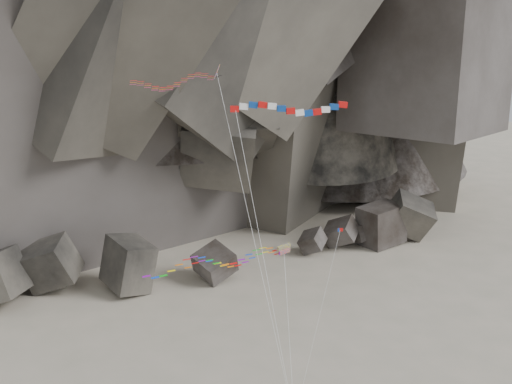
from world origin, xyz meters
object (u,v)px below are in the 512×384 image
object	(u,v)px
delta_kite	(171,82)
banner_kite	(289,110)
parafoil_kite	(212,261)
pennant_kite	(329,274)

from	to	relation	value
delta_kite	banner_kite	xyz separation A→B (m)	(9.39, -3.60, -2.33)
parafoil_kite	pennant_kite	distance (m)	10.32
delta_kite	parafoil_kite	bearing A→B (deg)	-47.70
delta_kite	banner_kite	size ratio (longest dim) A/B	1.12
banner_kite	parafoil_kite	bearing A→B (deg)	-150.10
banner_kite	pennant_kite	bearing A→B (deg)	-40.50
parafoil_kite	delta_kite	bearing A→B (deg)	95.04
banner_kite	parafoil_kite	size ratio (longest dim) A/B	1.86
delta_kite	pennant_kite	size ratio (longest dim) A/B	1.96
banner_kite	pennant_kite	distance (m)	14.55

